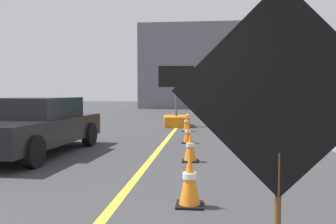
{
  "coord_description": "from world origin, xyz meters",
  "views": [
    {
      "loc": [
        1.2,
        -0.93,
        1.5
      ],
      "look_at": [
        0.7,
        3.83,
        1.24
      ],
      "focal_mm": 37.9,
      "sensor_mm": 36.0,
      "label": 1
    }
  ],
  "objects": [
    {
      "name": "lane_center_stripe",
      "position": [
        0.0,
        6.0,
        0.0
      ],
      "size": [
        0.14,
        36.0,
        0.01
      ],
      "primitive_type": "cube",
      "color": "yellow",
      "rests_on": "ground"
    },
    {
      "name": "roadwork_sign",
      "position": [
        1.76,
        1.8,
        1.47
      ],
      "size": [
        1.63,
        0.05,
        2.33
      ],
      "color": "#593819",
      "rests_on": "ground"
    },
    {
      "name": "arrow_board_trailer",
      "position": [
        -0.08,
        14.92,
        0.48
      ],
      "size": [
        1.6,
        1.93,
        2.7
      ],
      "color": "orange",
      "rests_on": "ground"
    },
    {
      "name": "box_truck",
      "position": [
        2.91,
        20.93,
        1.84
      ],
      "size": [
        2.61,
        6.57,
        3.42
      ],
      "color": "black",
      "rests_on": "ground"
    },
    {
      "name": "pickup_car",
      "position": [
        -3.05,
        7.33,
        0.7
      ],
      "size": [
        2.28,
        4.63,
        1.38
      ],
      "color": "black",
      "rests_on": "ground"
    },
    {
      "name": "highway_guide_sign",
      "position": [
        5.25,
        28.07,
        3.42
      ],
      "size": [
        2.79,
        0.18,
        5.0
      ],
      "color": "gray",
      "rests_on": "ground"
    },
    {
      "name": "far_building_block",
      "position": [
        3.17,
        34.87,
        3.99
      ],
      "size": [
        16.46,
        6.25,
        7.99
      ],
      "primitive_type": "cube",
      "color": "slate",
      "rests_on": "ground"
    },
    {
      "name": "traffic_cone_near_sign",
      "position": [
        1.01,
        3.7,
        0.35
      ],
      "size": [
        0.36,
        0.36,
        0.71
      ],
      "color": "black",
      "rests_on": "ground"
    },
    {
      "name": "traffic_cone_mid_lane",
      "position": [
        0.89,
        6.75,
        0.32
      ],
      "size": [
        0.36,
        0.36,
        0.64
      ],
      "color": "black",
      "rests_on": "ground"
    },
    {
      "name": "traffic_cone_far_lane",
      "position": [
        0.71,
        9.59,
        0.3
      ],
      "size": [
        0.36,
        0.36,
        0.61
      ],
      "color": "black",
      "rests_on": "ground"
    },
    {
      "name": "traffic_cone_curbside",
      "position": [
        0.51,
        12.76,
        0.34
      ],
      "size": [
        0.36,
        0.36,
        0.7
      ],
      "color": "black",
      "rests_on": "ground"
    }
  ]
}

